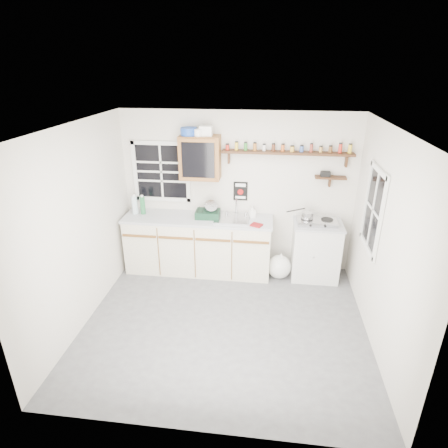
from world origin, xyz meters
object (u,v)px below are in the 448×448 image
object	(u,v)px
dish_rack	(209,212)
hotplate	(317,221)
right_cabinet	(315,250)
upper_cabinet	(200,158)
main_cabinet	(198,244)
spice_shelf	(287,152)

from	to	relation	value
dish_rack	hotplate	size ratio (longest dim) A/B	0.62
right_cabinet	upper_cabinet	xyz separation A→B (m)	(-1.80, 0.12, 1.37)
main_cabinet	hotplate	world-z (taller)	hotplate
right_cabinet	dish_rack	bearing A→B (deg)	179.68
main_cabinet	right_cabinet	world-z (taller)	main_cabinet
dish_rack	hotplate	xyz separation A→B (m)	(1.64, -0.03, -0.06)
main_cabinet	right_cabinet	bearing A→B (deg)	0.79
right_cabinet	upper_cabinet	distance (m)	2.26
spice_shelf	dish_rack	size ratio (longest dim) A/B	5.11
main_cabinet	spice_shelf	distance (m)	1.98
right_cabinet	hotplate	size ratio (longest dim) A/B	1.52
main_cabinet	upper_cabinet	world-z (taller)	upper_cabinet
right_cabinet	spice_shelf	xyz separation A→B (m)	(-0.52, 0.19, 1.48)
right_cabinet	dish_rack	world-z (taller)	dish_rack
upper_cabinet	hotplate	distance (m)	1.98
right_cabinet	hotplate	distance (m)	0.49
main_cabinet	hotplate	bearing A→B (deg)	0.17
upper_cabinet	hotplate	xyz separation A→B (m)	(1.77, -0.14, -0.88)
main_cabinet	dish_rack	xyz separation A→B (m)	(0.17, 0.03, 0.55)
upper_cabinet	spice_shelf	world-z (taller)	upper_cabinet
right_cabinet	main_cabinet	bearing A→B (deg)	-179.21
hotplate	right_cabinet	bearing A→B (deg)	30.75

